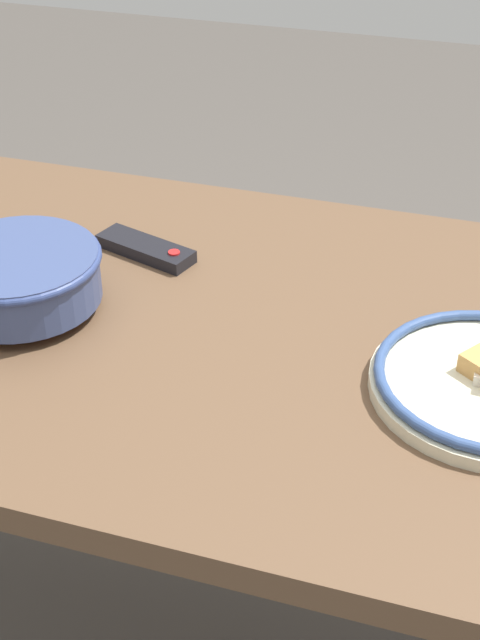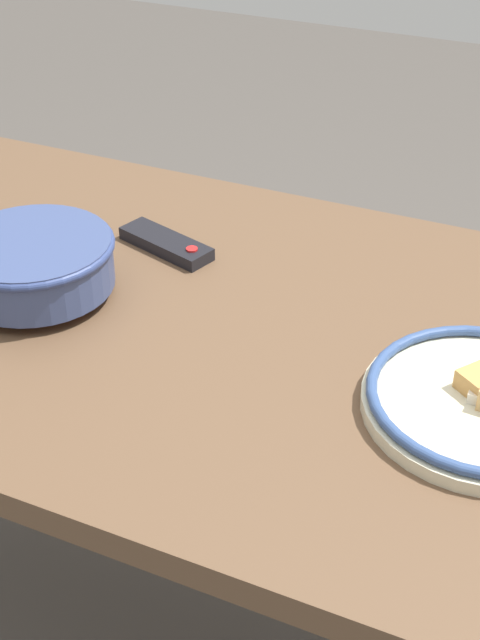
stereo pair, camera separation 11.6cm
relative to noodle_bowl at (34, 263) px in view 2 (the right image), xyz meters
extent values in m
cube|color=brown|center=(0.32, 0.05, -0.07)|extent=(1.55, 0.80, 0.04)
cylinder|color=brown|center=(-0.38, 0.38, -0.46)|extent=(0.06, 0.06, 0.74)
cylinder|color=#384775|center=(0.00, 0.00, -0.04)|extent=(0.10, 0.10, 0.02)
cylinder|color=#384775|center=(0.00, 0.00, 0.00)|extent=(0.22, 0.22, 0.07)
cylinder|color=#9E4C1E|center=(0.00, 0.00, -0.01)|extent=(0.20, 0.20, 0.06)
torus|color=navy|center=(0.00, 0.00, 0.03)|extent=(0.23, 0.23, 0.01)
cube|color=black|center=(0.11, 0.19, -0.04)|extent=(0.17, 0.10, 0.02)
cylinder|color=red|center=(0.16, 0.17, -0.03)|extent=(0.02, 0.02, 0.00)
camera|label=1|loc=(0.60, -0.91, 0.64)|focal=50.00mm
camera|label=2|loc=(0.71, -0.87, 0.64)|focal=50.00mm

